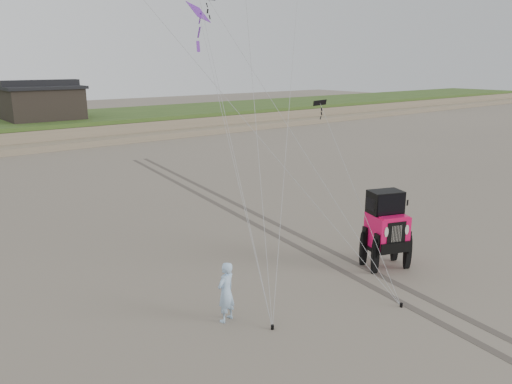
# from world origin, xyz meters

# --- Properties ---
(ground) EXTENTS (160.00, 160.00, 0.00)m
(ground) POSITION_xyz_m (0.00, 0.00, 0.00)
(ground) COLOR #6B6054
(ground) RESTS_ON ground
(dune_ridge) EXTENTS (160.00, 14.25, 1.73)m
(dune_ridge) POSITION_xyz_m (0.00, 37.50, 0.82)
(dune_ridge) COLOR #7A6B54
(dune_ridge) RESTS_ON ground
(cabin) EXTENTS (6.40, 5.40, 3.35)m
(cabin) POSITION_xyz_m (2.00, 37.00, 3.24)
(cabin) COLOR black
(cabin) RESTS_ON dune_ridge
(jeep) EXTENTS (4.11, 5.94, 2.04)m
(jeep) POSITION_xyz_m (1.96, 0.50, 1.02)
(jeep) COLOR #E30D50
(jeep) RESTS_ON ground
(man) EXTENTS (0.68, 0.55, 1.62)m
(man) POSITION_xyz_m (-4.14, 0.88, 0.81)
(man) COLOR #88B9D2
(man) RESTS_ON ground
(stake_main) EXTENTS (0.08, 0.08, 0.12)m
(stake_main) POSITION_xyz_m (-3.50, -0.22, 0.06)
(stake_main) COLOR black
(stake_main) RESTS_ON ground
(stake_aux) EXTENTS (0.08, 0.08, 0.12)m
(stake_aux) POSITION_xyz_m (0.05, -1.54, 0.06)
(stake_aux) COLOR black
(stake_aux) RESTS_ON ground
(tire_tracks) EXTENTS (5.22, 29.74, 0.01)m
(tire_tracks) POSITION_xyz_m (2.00, 8.00, 0.00)
(tire_tracks) COLOR #4C443D
(tire_tracks) RESTS_ON ground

